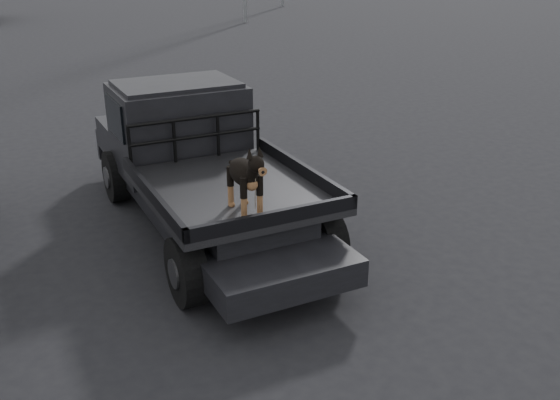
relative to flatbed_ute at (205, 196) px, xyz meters
name	(u,v)px	position (x,y,z in m)	size (l,w,h in m)	color
ground	(213,288)	(-0.49, -1.54, -0.46)	(120.00, 120.00, 0.00)	black
flatbed_ute	(205,196)	(0.00, 0.00, 0.00)	(2.00, 5.40, 0.92)	black
ute_cab	(178,113)	(0.00, 0.95, 0.90)	(1.72, 1.30, 0.88)	black
headache_rack	(197,139)	(0.00, 0.20, 0.74)	(1.80, 0.08, 0.55)	black
dog	(245,178)	(-0.13, -1.66, 0.83)	(0.32, 0.60, 0.74)	black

